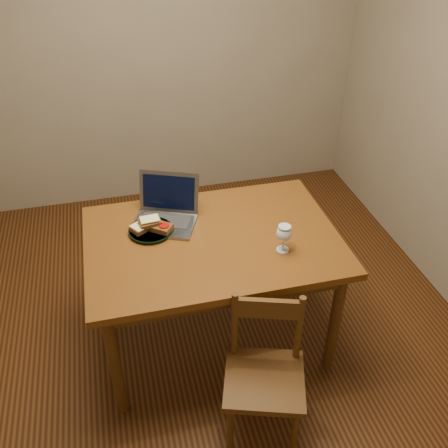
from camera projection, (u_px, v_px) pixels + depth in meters
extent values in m
cube|color=black|center=(200.00, 324.00, 3.09)|extent=(3.20, 3.20, 0.02)
cube|color=gray|center=(150.00, 37.00, 3.60)|extent=(3.20, 0.02, 2.60)
cube|color=gray|center=(335.00, 445.00, 1.06)|extent=(3.20, 0.02, 2.60)
cube|color=#502E0D|center=(213.00, 241.00, 2.58)|extent=(1.30, 0.90, 0.04)
cylinder|color=#3B210C|center=(115.00, 365.00, 2.40)|extent=(0.06, 0.06, 0.70)
cylinder|color=#3B210C|center=(335.00, 322.00, 2.62)|extent=(0.06, 0.06, 0.70)
cylinder|color=#3B210C|center=(107.00, 267.00, 2.98)|extent=(0.06, 0.06, 0.70)
cylinder|color=#3B210C|center=(287.00, 240.00, 3.20)|extent=(0.06, 0.06, 0.70)
cube|color=#3B210C|center=(264.00, 380.00, 2.29)|extent=(0.46, 0.45, 0.03)
cube|color=#3B210C|center=(268.00, 309.00, 2.22)|extent=(0.29, 0.12, 0.10)
cylinder|color=black|center=(151.00, 231.00, 2.61)|extent=(0.23, 0.23, 0.02)
cube|color=slate|center=(164.00, 225.00, 2.65)|extent=(0.39, 0.33, 0.01)
cube|color=slate|center=(169.00, 192.00, 2.71)|extent=(0.33, 0.19, 0.22)
cube|color=black|center=(169.00, 192.00, 2.71)|extent=(0.28, 0.16, 0.18)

